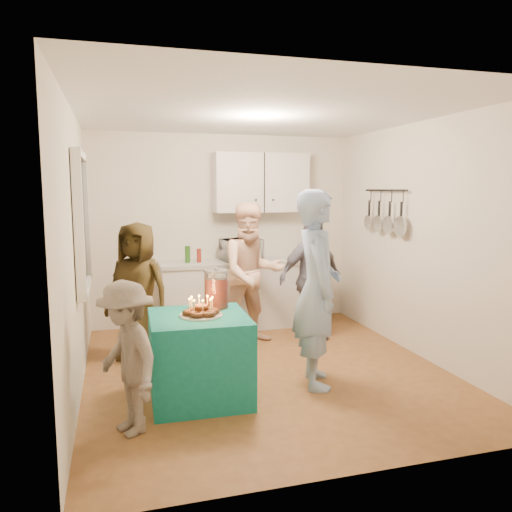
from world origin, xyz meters
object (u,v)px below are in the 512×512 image
object	(u,v)px
woman_back_left	(138,291)
woman_back_right	(311,278)
party_table	(199,357)
man_birthday	(317,289)
counter	(243,295)
microwave	(241,250)
punch_jar	(216,290)
woman_back_center	(252,273)
child_near_left	(127,358)

from	to	relation	value
woman_back_left	woman_back_right	bearing A→B (deg)	35.76
party_table	woman_back_left	size ratio (longest dim) A/B	0.56
man_birthday	woman_back_left	size ratio (longest dim) A/B	1.23
counter	microwave	xyz separation A→B (m)	(-0.02, 0.00, 0.62)
microwave	man_birthday	distance (m)	2.19
microwave	man_birthday	world-z (taller)	man_birthday
party_table	punch_jar	size ratio (longest dim) A/B	2.50
woman_back_center	woman_back_left	bearing A→B (deg)	-175.94
party_table	man_birthday	bearing A→B (deg)	1.50
punch_jar	counter	bearing A→B (deg)	68.82
counter	punch_jar	distance (m)	2.17
woman_back_left	child_near_left	distance (m)	1.76
man_birthday	woman_back_center	distance (m)	1.47
punch_jar	woman_back_left	bearing A→B (deg)	123.31
woman_back_center	child_near_left	xyz separation A→B (m)	(-1.52, -1.96, -0.26)
counter	microwave	size ratio (longest dim) A/B	4.23
counter	man_birthday	world-z (taller)	man_birthday
party_table	child_near_left	bearing A→B (deg)	-142.64
counter	woman_back_left	distance (m)	1.75
man_birthday	woman_back_center	bearing A→B (deg)	22.22
counter	microwave	world-z (taller)	microwave
party_table	woman_back_left	distance (m)	1.40
punch_jar	child_near_left	distance (m)	1.16
party_table	child_near_left	xyz separation A→B (m)	(-0.63, -0.48, 0.21)
man_birthday	party_table	bearing A→B (deg)	104.40
party_table	punch_jar	bearing A→B (deg)	49.82
party_table	woman_back_left	bearing A→B (deg)	110.12
punch_jar	woman_back_right	size ratio (longest dim) A/B	0.22
counter	man_birthday	bearing A→B (deg)	-85.76
punch_jar	man_birthday	world-z (taller)	man_birthday
microwave	woman_back_left	distance (m)	1.72
woman_back_left	woman_back_right	world-z (taller)	woman_back_right
child_near_left	microwave	bearing A→B (deg)	126.93
party_table	woman_back_right	bearing A→B (deg)	40.68
woman_back_right	child_near_left	xyz separation A→B (m)	(-2.26, -1.88, -0.17)
woman_back_left	woman_back_center	world-z (taller)	woman_back_center
counter	microwave	distance (m)	0.62
child_near_left	woman_back_center	bearing A→B (deg)	119.38
man_birthday	woman_back_right	xyz separation A→B (m)	(0.50, 1.37, -0.16)
punch_jar	child_near_left	world-z (taller)	child_near_left
counter	woman_back_right	distance (m)	1.10
counter	child_near_left	distance (m)	3.14
counter	woman_back_center	distance (m)	0.85
microwave	child_near_left	size ratio (longest dim) A/B	0.44
party_table	woman_back_center	bearing A→B (deg)	58.84
counter	party_table	world-z (taller)	counter
punch_jar	party_table	bearing A→B (deg)	-130.18
counter	woman_back_center	world-z (taller)	woman_back_center
punch_jar	woman_back_right	bearing A→B (deg)	39.08
punch_jar	woman_back_left	world-z (taller)	woman_back_left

